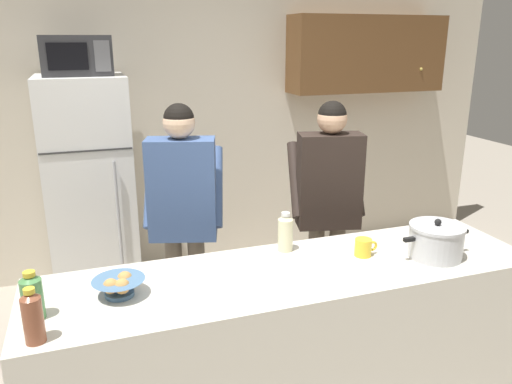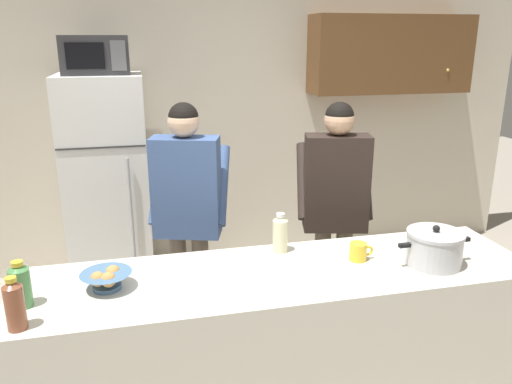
{
  "view_description": "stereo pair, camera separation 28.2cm",
  "coord_description": "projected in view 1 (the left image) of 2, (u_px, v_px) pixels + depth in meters",
  "views": [
    {
      "loc": [
        -0.92,
        -2.11,
        2.04
      ],
      "look_at": [
        0.0,
        0.55,
        1.17
      ],
      "focal_mm": 35.22,
      "sensor_mm": 36.0,
      "label": 1
    },
    {
      "loc": [
        -0.64,
        -2.19,
        2.04
      ],
      "look_at": [
        0.0,
        0.55,
        1.17
      ],
      "focal_mm": 35.22,
      "sensor_mm": 36.0,
      "label": 2
    }
  ],
  "objects": [
    {
      "name": "bottle_far_corner",
      "position": [
        33.0,
        316.0,
        1.89
      ],
      "size": [
        0.08,
        0.08,
        0.23
      ],
      "color": "brown",
      "rests_on": "kitchen_island"
    },
    {
      "name": "refrigerator",
      "position": [
        91.0,
        192.0,
        3.92
      ],
      "size": [
        0.64,
        0.68,
        1.77
      ],
      "color": "white",
      "rests_on": "ground"
    },
    {
      "name": "bread_bowl",
      "position": [
        119.0,
        286.0,
        2.25
      ],
      "size": [
        0.24,
        0.24,
        0.1
      ],
      "color": "#4C7299",
      "rests_on": "kitchen_island"
    },
    {
      "name": "person_by_sink",
      "position": [
        328.0,
        193.0,
        3.39
      ],
      "size": [
        0.57,
        0.51,
        1.65
      ],
      "color": "#726656",
      "rests_on": "ground"
    },
    {
      "name": "person_near_pot",
      "position": [
        183.0,
        202.0,
        3.17
      ],
      "size": [
        0.59,
        0.52,
        1.67
      ],
      "color": "#726656",
      "rests_on": "ground"
    },
    {
      "name": "coffee_mug",
      "position": [
        364.0,
        247.0,
        2.67
      ],
      "size": [
        0.13,
        0.09,
        0.1
      ],
      "color": "yellow",
      "rests_on": "kitchen_island"
    },
    {
      "name": "bottle_mid_counter",
      "position": [
        32.0,
        296.0,
        2.06
      ],
      "size": [
        0.09,
        0.09,
        0.21
      ],
      "color": "#4C8C4C",
      "rests_on": "kitchen_island"
    },
    {
      "name": "back_wall_unit",
      "position": [
        220.0,
        113.0,
        4.51
      ],
      "size": [
        6.0,
        0.48,
        2.6
      ],
      "color": "beige",
      "rests_on": "ground"
    },
    {
      "name": "cooking_pot",
      "position": [
        436.0,
        241.0,
        2.65
      ],
      "size": [
        0.4,
        0.29,
        0.21
      ],
      "color": "silver",
      "rests_on": "kitchen_island"
    },
    {
      "name": "kitchen_island",
      "position": [
        290.0,
        349.0,
        2.66
      ],
      "size": [
        2.57,
        0.68,
        0.92
      ],
      "primitive_type": "cube",
      "color": "silver",
      "rests_on": "ground"
    },
    {
      "name": "microwave",
      "position": [
        77.0,
        55.0,
        3.59
      ],
      "size": [
        0.48,
        0.37,
        0.28
      ],
      "color": "#2D2D30",
      "rests_on": "refrigerator"
    },
    {
      "name": "bottle_near_edge",
      "position": [
        285.0,
        232.0,
        2.72
      ],
      "size": [
        0.08,
        0.08,
        0.22
      ],
      "color": "beige",
      "rests_on": "kitchen_island"
    }
  ]
}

